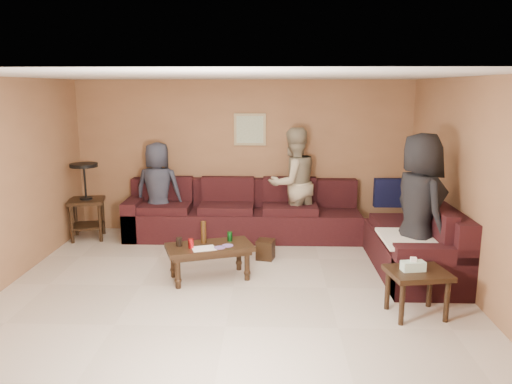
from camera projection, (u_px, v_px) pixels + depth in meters
room at (232, 151)px, 5.72m from camera, size 5.60×5.50×2.50m
sectional_sofa at (295, 227)px, 7.45m from camera, size 4.65×2.90×0.97m
coffee_table at (209, 250)px, 6.24m from camera, size 1.17×0.85×0.72m
end_table_left at (86, 200)px, 7.87m from camera, size 0.64×0.64×1.21m
side_table_right at (417, 277)px, 5.22m from camera, size 0.68×0.59×0.65m
waste_bin at (266, 249)px, 7.02m from camera, size 0.28×0.28×0.28m
wall_art at (250, 129)px, 8.13m from camera, size 0.52×0.04×0.52m
person_left at (158, 190)px, 7.94m from camera, size 0.79×0.55×1.54m
person_middle at (293, 183)px, 7.89m from camera, size 1.08×1.01×1.77m
person_right at (419, 209)px, 6.07m from camera, size 0.81×1.03×1.85m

